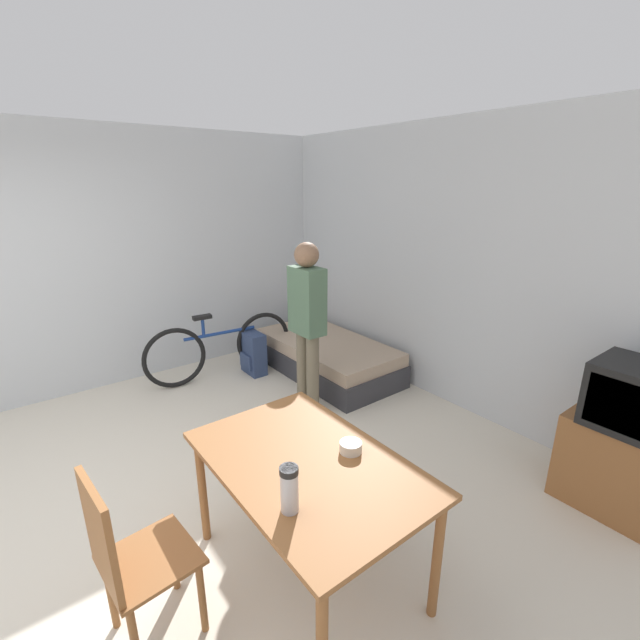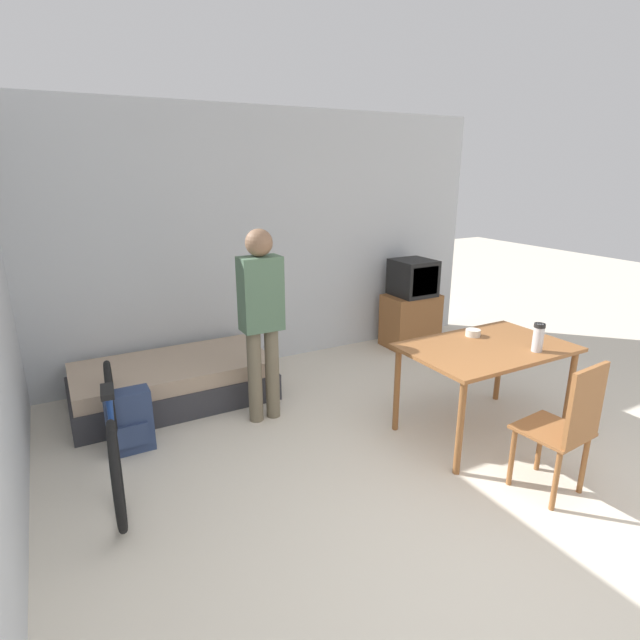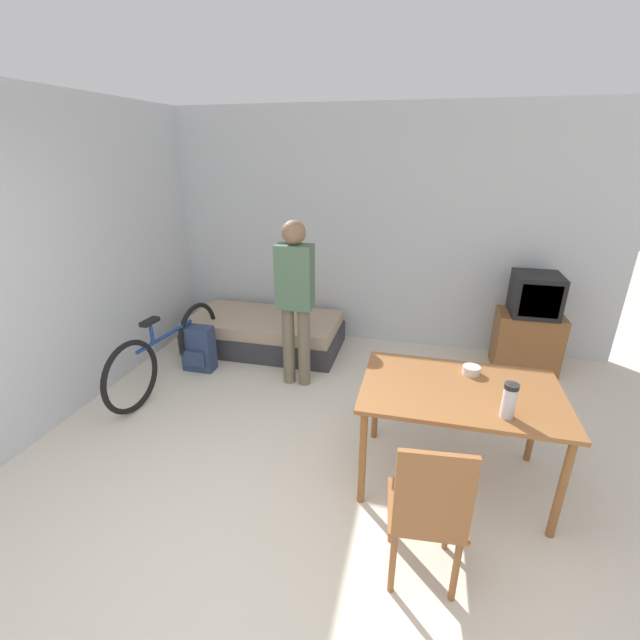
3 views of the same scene
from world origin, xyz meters
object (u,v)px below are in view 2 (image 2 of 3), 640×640
person_standing (261,313)px  thermos_flask (538,336)px  tv (411,306)px  bicycle (114,433)px  backpack (130,422)px  daybed (174,382)px  wooden_chair (567,425)px  mate_bowl (473,333)px  dining_table (486,356)px

person_standing → thermos_flask: person_standing is taller
tv → thermos_flask: size_ratio=4.76×
bicycle → backpack: size_ratio=3.47×
bicycle → thermos_flask: (2.96, -1.03, 0.53)m
daybed → thermos_flask: 3.18m
wooden_chair → mate_bowl: 1.17m
dining_table → thermos_flask: bearing=-48.3°
wooden_chair → mate_bowl: wooden_chair is taller
dining_table → backpack: 2.83m
thermos_flask → mate_bowl: (-0.16, 0.50, -0.10)m
bicycle → thermos_flask: 3.18m
daybed → person_standing: (0.61, -0.71, 0.77)m
dining_table → thermos_flask: (0.24, -0.27, 0.21)m
bicycle → person_standing: size_ratio=1.04×
tv → mate_bowl: size_ratio=8.69×
daybed → backpack: size_ratio=3.61×
tv → mate_bowl: bearing=-113.6°
person_standing → backpack: person_standing is taller
dining_table → mate_bowl: 0.27m
dining_table → bicycle: size_ratio=0.76×
daybed → backpack: (-0.49, -0.70, 0.05)m
dining_table → mate_bowl: size_ratio=10.70×
person_standing → mate_bowl: (1.55, -0.84, -0.18)m
daybed → dining_table: 2.79m
thermos_flask → backpack: 3.19m
dining_table → wooden_chair: 0.91m
person_standing → thermos_flask: size_ratio=7.39×
wooden_chair → thermos_flask: size_ratio=4.29×
tv → wooden_chair: size_ratio=1.11×
daybed → person_standing: 1.21m
daybed → dining_table: dining_table is taller
daybed → person_standing: bearing=-49.4°
tv → person_standing: (-2.30, -0.89, 0.46)m
daybed → person_standing: size_ratio=1.08×
wooden_chair → backpack: bearing=140.7°
wooden_chair → mate_bowl: size_ratio=7.84×
daybed → bicycle: (-0.64, -1.03, 0.16)m
backpack → bicycle: bearing=-113.7°
tv → backpack: (-3.41, -0.87, -0.25)m
daybed → thermos_flask: size_ratio=7.99×
tv → mate_bowl: (-0.75, -1.72, 0.28)m
backpack → thermos_flask: bearing=-25.7°
person_standing → bicycle: bearing=-166.0°
person_standing → mate_bowl: size_ratio=13.51×
tv → person_standing: person_standing is taller
dining_table → wooden_chair: bearing=-101.8°
bicycle → thermos_flask: bearing=-19.1°
daybed → tv: tv is taller
tv → bicycle: tv is taller
bicycle → person_standing: 1.42m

